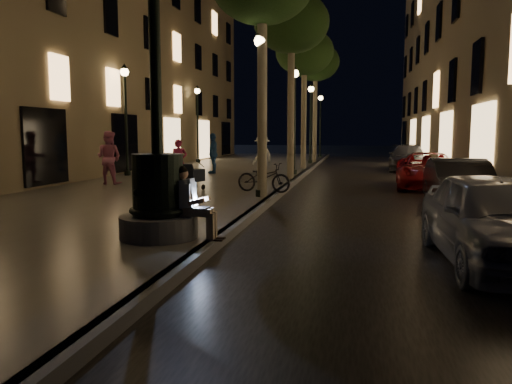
% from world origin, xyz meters
% --- Properties ---
extents(ground, '(120.00, 120.00, 0.00)m').
position_xyz_m(ground, '(0.00, 15.00, 0.00)').
color(ground, black).
rests_on(ground, ground).
extents(cobble_lane, '(6.00, 45.00, 0.02)m').
position_xyz_m(cobble_lane, '(3.00, 15.00, 0.01)').
color(cobble_lane, black).
rests_on(cobble_lane, ground).
extents(promenade, '(8.00, 45.00, 0.20)m').
position_xyz_m(promenade, '(-4.00, 15.00, 0.10)').
color(promenade, '#615D55').
rests_on(promenade, ground).
extents(curb_strip, '(0.25, 45.00, 0.20)m').
position_xyz_m(curb_strip, '(0.00, 15.00, 0.10)').
color(curb_strip, '#59595B').
rests_on(curb_strip, ground).
extents(building_left, '(8.00, 36.00, 15.00)m').
position_xyz_m(building_left, '(-12.00, 18.00, 7.50)').
color(building_left, '#846F52').
rests_on(building_left, ground).
extents(fountain_lamppost, '(1.40, 1.40, 5.21)m').
position_xyz_m(fountain_lamppost, '(-1.00, 2.00, 1.21)').
color(fountain_lamppost, '#59595B').
rests_on(fountain_lamppost, promenade).
extents(seated_man_laptop, '(0.92, 0.31, 1.29)m').
position_xyz_m(seated_man_laptop, '(-0.39, 2.00, 0.89)').
color(seated_man_laptop, tan).
rests_on(seated_man_laptop, promenade).
extents(tree_second, '(3.00, 3.00, 7.40)m').
position_xyz_m(tree_second, '(-0.20, 14.00, 6.33)').
color(tree_second, '#6B604C').
rests_on(tree_second, promenade).
extents(tree_third, '(3.00, 3.00, 7.20)m').
position_xyz_m(tree_third, '(-0.30, 20.00, 6.14)').
color(tree_third, '#6B604C').
rests_on(tree_third, promenade).
extents(tree_far, '(3.00, 3.00, 7.50)m').
position_xyz_m(tree_far, '(-0.22, 26.00, 6.43)').
color(tree_far, '#6B604C').
rests_on(tree_far, promenade).
extents(lamp_curb_a, '(0.36, 0.36, 4.81)m').
position_xyz_m(lamp_curb_a, '(-0.30, 8.00, 3.24)').
color(lamp_curb_a, black).
rests_on(lamp_curb_a, promenade).
extents(lamp_curb_b, '(0.36, 0.36, 4.81)m').
position_xyz_m(lamp_curb_b, '(-0.30, 16.00, 3.24)').
color(lamp_curb_b, black).
rests_on(lamp_curb_b, promenade).
extents(lamp_curb_c, '(0.36, 0.36, 4.81)m').
position_xyz_m(lamp_curb_c, '(-0.30, 24.00, 3.24)').
color(lamp_curb_c, black).
rests_on(lamp_curb_c, promenade).
extents(lamp_curb_d, '(0.36, 0.36, 4.81)m').
position_xyz_m(lamp_curb_d, '(-0.30, 32.00, 3.24)').
color(lamp_curb_d, black).
rests_on(lamp_curb_d, promenade).
extents(lamp_left_b, '(0.36, 0.36, 4.81)m').
position_xyz_m(lamp_left_b, '(-7.40, 14.00, 3.24)').
color(lamp_left_b, black).
rests_on(lamp_left_b, promenade).
extents(lamp_left_c, '(0.36, 0.36, 4.81)m').
position_xyz_m(lamp_left_c, '(-7.40, 24.00, 3.24)').
color(lamp_left_c, black).
rests_on(lamp_left_c, promenade).
extents(stroller, '(0.58, 0.95, 0.96)m').
position_xyz_m(stroller, '(-2.71, 9.14, 0.68)').
color(stroller, black).
rests_on(stroller, promenade).
extents(car_front, '(1.93, 4.38, 1.47)m').
position_xyz_m(car_front, '(4.60, 2.00, 0.73)').
color(car_front, '#94959B').
rests_on(car_front, ground).
extents(car_second, '(1.46, 4.16, 1.37)m').
position_xyz_m(car_second, '(5.20, 7.90, 0.68)').
color(car_second, black).
rests_on(car_second, ground).
extents(car_third, '(2.52, 4.95, 1.34)m').
position_xyz_m(car_third, '(5.07, 13.06, 0.67)').
color(car_third, maroon).
rests_on(car_third, ground).
extents(car_rear, '(2.37, 5.02, 1.42)m').
position_xyz_m(car_rear, '(5.20, 21.93, 0.71)').
color(car_rear, '#313136').
rests_on(car_rear, ground).
extents(pedestrian_red, '(0.68, 0.54, 1.62)m').
position_xyz_m(pedestrian_red, '(-3.90, 10.99, 1.01)').
color(pedestrian_red, '#B8244F').
rests_on(pedestrian_red, promenade).
extents(pedestrian_pink, '(0.99, 0.80, 1.93)m').
position_xyz_m(pedestrian_pink, '(-6.34, 10.36, 1.16)').
color(pedestrian_pink, '#C16687').
rests_on(pedestrian_pink, promenade).
extents(pedestrian_white, '(1.12, 1.30, 1.75)m').
position_xyz_m(pedestrian_white, '(-1.44, 14.32, 1.07)').
color(pedestrian_white, silver).
rests_on(pedestrian_white, promenade).
extents(pedestrian_blue, '(0.58, 1.13, 1.84)m').
position_xyz_m(pedestrian_blue, '(-4.02, 15.82, 1.12)').
color(pedestrian_blue, '#275492').
rests_on(pedestrian_blue, promenade).
extents(bicycle, '(1.85, 0.97, 0.93)m').
position_xyz_m(bicycle, '(-0.40, 9.09, 0.66)').
color(bicycle, black).
rests_on(bicycle, promenade).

